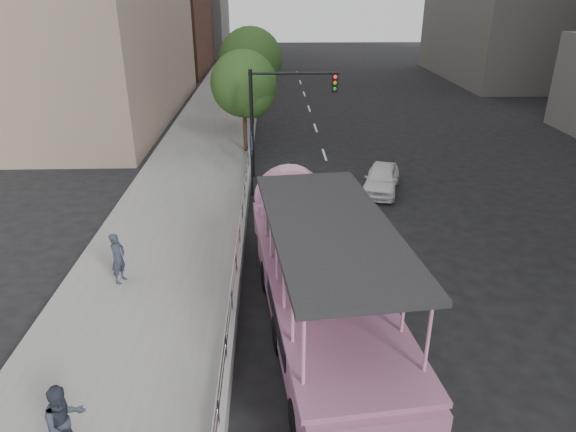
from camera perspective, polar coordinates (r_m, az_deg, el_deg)
name	(u,v)px	position (r m, az deg, el deg)	size (l,w,h in m)	color
ground	(346,328)	(14.61, 6.43, -12.23)	(160.00, 160.00, 0.00)	black
sidewalk	(188,193)	(23.53, -11.02, 2.54)	(5.50, 80.00, 0.30)	#969691
kerb_wall	(236,277)	(15.91, -5.77, -6.81)	(0.24, 30.00, 0.36)	#A9A9A4
guardrail	(235,258)	(15.58, -5.87, -4.71)	(0.07, 22.00, 0.71)	silver
duck_boat	(316,276)	(14.22, 3.13, -6.71)	(3.85, 11.14, 3.63)	black
car	(382,179)	(23.86, 10.35, 4.10)	(1.46, 3.62, 1.23)	white
pedestrian_near	(118,258)	(16.42, -18.36, -4.45)	(0.59, 0.39, 1.62)	#2B323F
pedestrian_mid	(65,423)	(11.18, -23.54, -20.35)	(0.83, 0.64, 1.70)	#2B323F
parking_sign	(251,156)	(22.68, -4.09, 6.63)	(0.12, 0.66, 2.95)	black
traffic_signal	(277,106)	(24.66, -1.27, 12.11)	(4.20, 0.32, 5.20)	black
street_tree_near	(245,86)	(28.00, -4.75, 14.15)	(3.52, 3.52, 5.72)	#3A261A
street_tree_far	(252,62)	(33.85, -3.99, 16.73)	(3.97, 3.97, 6.45)	#3A261A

